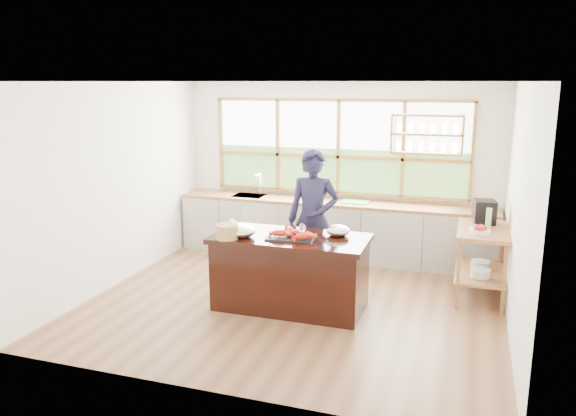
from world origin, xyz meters
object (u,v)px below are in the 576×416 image
at_px(cook, 313,220).
at_px(wicker_basket, 227,232).
at_px(island, 290,272).
at_px(espresso_machine, 484,212).

distance_m(cook, wicker_basket, 1.33).
relative_size(island, cook, 1.00).
distance_m(cook, espresso_machine, 2.22).
distance_m(island, espresso_machine, 2.66).
bearing_deg(wicker_basket, espresso_machine, 30.86).
distance_m(espresso_machine, wicker_basket, 3.34).
distance_m(island, cook, 0.91).
height_order(cook, wicker_basket, cook).
bearing_deg(island, cook, 85.28).
height_order(cook, espresso_machine, cook).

